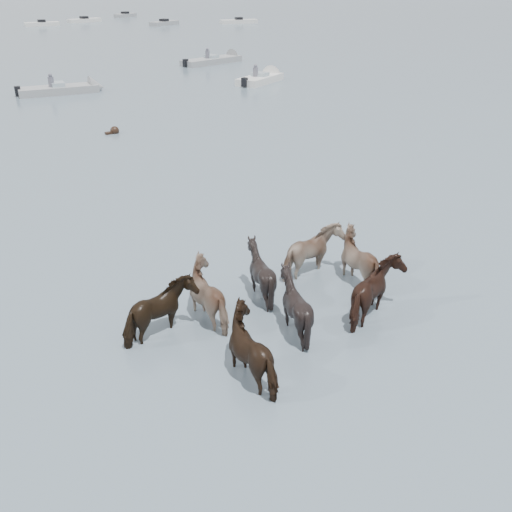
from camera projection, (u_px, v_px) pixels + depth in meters
ground at (326, 342)px, 12.69m from camera, size 400.00×400.00×0.00m
pony_herd at (284, 293)px, 13.49m from camera, size 7.25×4.28×1.60m
swimming_pony at (114, 131)px, 28.67m from camera, size 0.72×0.44×0.44m
motorboat_c at (71, 89)px, 38.01m from camera, size 5.65×2.80×1.92m
motorboat_d at (265, 78)px, 41.82m from camera, size 4.88×3.12×1.92m
motorboat_e at (219, 60)px, 50.10m from camera, size 6.41×2.33×1.92m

